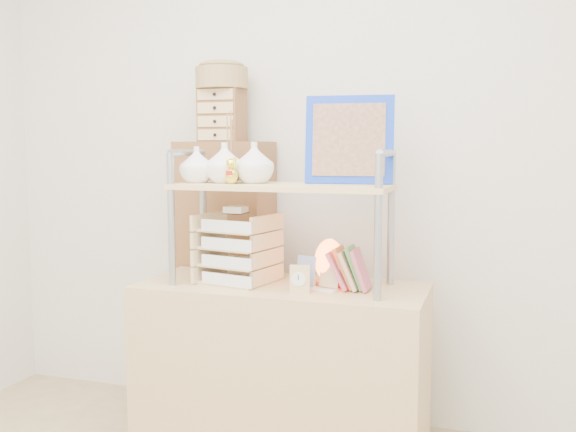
% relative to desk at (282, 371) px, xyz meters
% --- Properties ---
extents(room_shell, '(3.42, 3.41, 2.61)m').
position_rel_desk_xyz_m(room_shell, '(0.00, -0.81, 1.32)').
color(room_shell, silver).
rests_on(room_shell, ground).
extents(desk, '(1.20, 0.50, 0.75)m').
position_rel_desk_xyz_m(desk, '(0.00, 0.00, 0.00)').
color(desk, tan).
rests_on(desk, ground).
extents(cabinet, '(0.46, 0.27, 1.35)m').
position_rel_desk_xyz_m(cabinet, '(-0.42, 0.37, 0.30)').
color(cabinet, brown).
rests_on(cabinet, ground).
extents(hutch, '(0.90, 0.34, 0.78)m').
position_rel_desk_xyz_m(hutch, '(-0.07, 0.01, 0.82)').
color(hutch, '#8F949C').
rests_on(hutch, desk).
extents(letter_tray, '(0.31, 0.30, 0.33)m').
position_rel_desk_xyz_m(letter_tray, '(-0.20, -0.01, 0.51)').
color(letter_tray, tan).
rests_on(letter_tray, desk).
extents(salt_lamp, '(0.13, 0.12, 0.20)m').
position_rel_desk_xyz_m(salt_lamp, '(0.20, 0.03, 0.48)').
color(salt_lamp, brown).
rests_on(salt_lamp, desk).
extents(desk_clock, '(0.08, 0.05, 0.11)m').
position_rel_desk_xyz_m(desk_clock, '(0.12, -0.12, 0.43)').
color(desk_clock, '#D4B872').
rests_on(desk_clock, desk).
extents(postcard_stand, '(0.19, 0.10, 0.13)m').
position_rel_desk_xyz_m(postcard_stand, '(0.16, -0.04, 0.41)').
color(postcard_stand, white).
rests_on(postcard_stand, desk).
extents(drawer_chest, '(0.20, 0.16, 0.25)m').
position_rel_desk_xyz_m(drawer_chest, '(-0.42, 0.35, 1.10)').
color(drawer_chest, brown).
rests_on(drawer_chest, cabinet).
extents(woven_basket, '(0.25, 0.25, 0.10)m').
position_rel_desk_xyz_m(woven_basket, '(-0.42, 0.35, 1.28)').
color(woven_basket, olive).
rests_on(woven_basket, drawer_chest).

